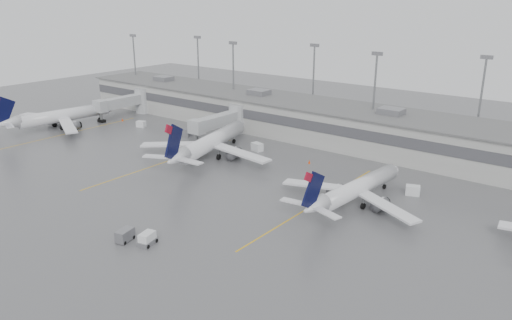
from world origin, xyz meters
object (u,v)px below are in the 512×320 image
Objects in this scene: jet_mid_right at (355,189)px; baggage_tug at (147,240)px; jet_far_left at (59,116)px; jet_mid_left at (210,142)px.

baggage_tug is (-15.89, -29.16, -2.11)m from jet_mid_right.
jet_mid_right is at bearing 48.50° from baggage_tug.
jet_far_left reaches higher than baggage_tug.
jet_far_left is 70.79m from baggage_tug.
jet_mid_left is 35.13m from jet_mid_right.
jet_far_left is at bearing 172.44° from jet_mid_left.
jet_mid_left is at bearing 13.68° from jet_far_left.
jet_far_left is at bearing -173.26° from jet_mid_right.
jet_far_left is 0.98× the size of jet_mid_left.
jet_far_left is at bearing 144.22° from baggage_tug.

